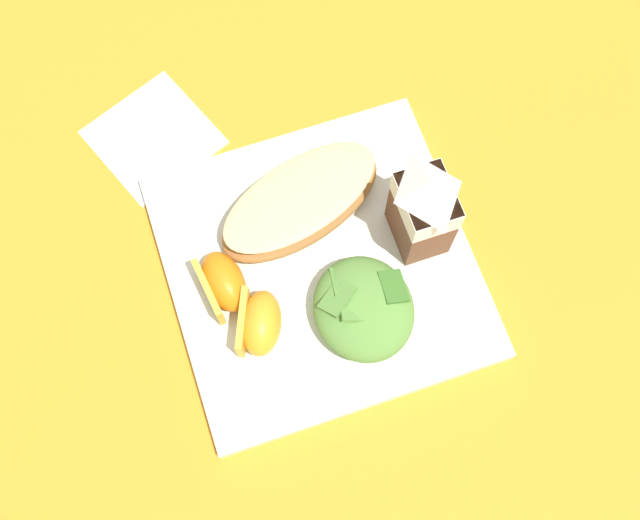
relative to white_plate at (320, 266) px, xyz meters
name	(u,v)px	position (x,y,z in m)	size (l,w,h in m)	color
ground	(320,269)	(0.00, 0.00, -0.01)	(3.00, 3.00, 0.00)	orange
white_plate	(320,266)	(0.00, 0.00, 0.00)	(0.28, 0.28, 0.02)	white
cheesy_pizza_bread	(298,203)	(-0.06, 0.00, 0.03)	(0.13, 0.19, 0.04)	#A87038
green_salad_pile	(363,308)	(0.06, 0.02, 0.03)	(0.10, 0.09, 0.04)	#5B8E3D
milk_carton	(423,207)	(0.00, 0.10, 0.07)	(0.06, 0.05, 0.11)	brown
orange_wedge_front	(222,282)	(0.00, -0.09, 0.03)	(0.06, 0.04, 0.04)	orange
orange_wedge_middle	(259,323)	(0.04, -0.07, 0.03)	(0.07, 0.06, 0.04)	orange
paper_napkin	(153,137)	(-0.19, -0.12, -0.01)	(0.11, 0.11, 0.00)	white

